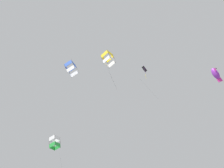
% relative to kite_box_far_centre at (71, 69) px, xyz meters
% --- Properties ---
extents(kite_box_far_centre, '(2.51, 2.25, 2.48)m').
position_rel_kite_box_far_centre_xyz_m(kite_box_far_centre, '(0.00, 0.00, 0.00)').
color(kite_box_far_centre, blue).
extents(kite_diamond_low_drifter, '(2.60, 2.20, 6.37)m').
position_rel_kite_box_far_centre_xyz_m(kite_diamond_low_drifter, '(-12.23, -1.30, 2.47)').
color(kite_diamond_low_drifter, black).
extents(kite_fish_near_left, '(1.03, 1.09, 1.69)m').
position_rel_kite_box_far_centre_xyz_m(kite_fish_near_left, '(-13.68, 14.53, -10.13)').
color(kite_fish_near_left, purple).
extents(kite_box_near_right, '(1.76, 1.72, 4.82)m').
position_rel_kite_box_far_centre_xyz_m(kite_box_near_right, '(-4.16, 10.37, -6.19)').
color(kite_box_near_right, yellow).
extents(kite_box_highest, '(3.36, 3.07, 8.27)m').
position_rel_kite_box_far_centre_xyz_m(kite_box_highest, '(1.35, -5.39, -9.97)').
color(kite_box_highest, white).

